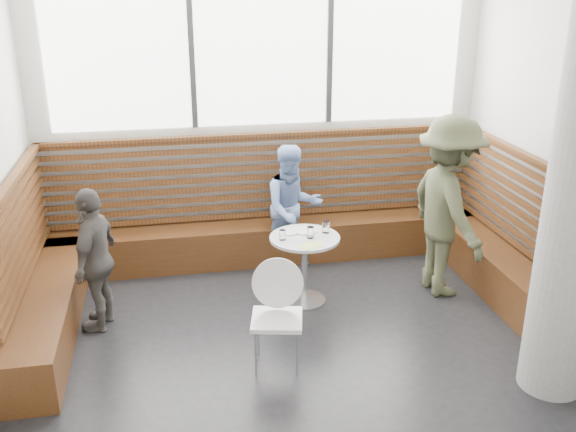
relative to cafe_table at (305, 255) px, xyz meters
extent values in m
cube|color=silver|center=(-0.20, -1.15, 1.09)|extent=(5.00, 5.00, 3.20)
cube|color=black|center=(-0.20, -1.15, -0.51)|extent=(5.00, 5.00, 0.01)
cube|color=white|center=(-0.20, 1.33, 1.86)|extent=(4.50, 0.02, 1.65)
cube|color=#3F3F42|center=(-0.95, 1.31, 1.86)|extent=(0.06, 0.04, 1.65)
cube|color=#3F3F42|center=(0.55, 1.31, 1.86)|extent=(0.06, 0.04, 1.65)
cube|color=#462711|center=(-0.20, 1.10, -0.29)|extent=(5.00, 0.50, 0.45)
cube|color=#462711|center=(-2.45, 0.10, -0.29)|extent=(0.50, 2.50, 0.45)
cube|color=#462711|center=(2.05, 0.10, -0.29)|extent=(0.50, 2.50, 0.45)
cube|color=#4B2912|center=(-0.20, 1.27, 0.44)|extent=(4.88, 0.08, 0.98)
cube|color=#4B2912|center=(-2.62, 0.10, 0.44)|extent=(0.08, 2.38, 0.98)
cube|color=#4B2912|center=(2.22, 0.10, 0.44)|extent=(0.08, 2.38, 0.98)
cylinder|color=silver|center=(0.00, 0.00, -0.50)|extent=(0.44, 0.44, 0.02)
cylinder|color=silver|center=(0.00, 0.00, -0.15)|extent=(0.06, 0.06, 0.68)
cylinder|color=#B7B7BA|center=(0.00, 0.00, 0.19)|extent=(0.69, 0.69, 0.03)
cube|color=white|center=(-0.47, -1.08, -0.06)|extent=(0.42, 0.40, 0.04)
cylinder|color=white|center=(-0.47, -0.90, 0.18)|extent=(0.44, 0.10, 0.43)
cylinder|color=silver|center=(-0.64, -1.23, -0.30)|extent=(0.02, 0.02, 0.43)
cylinder|color=silver|center=(-0.30, -1.23, -0.30)|extent=(0.02, 0.02, 0.43)
cylinder|color=silver|center=(-0.64, -0.93, -0.30)|extent=(0.02, 0.02, 0.43)
cylinder|color=silver|center=(-0.30, -0.93, -0.30)|extent=(0.02, 0.02, 0.43)
imported|color=#494D33|center=(1.46, -0.03, 0.42)|extent=(0.78, 1.25, 1.86)
imported|color=#7F9EDC|center=(0.04, 0.82, 0.20)|extent=(0.77, 0.65, 1.42)
imported|color=#524E4A|center=(-1.98, -0.09, 0.17)|extent=(0.55, 0.86, 1.37)
cylinder|color=white|center=(-0.13, 0.13, 0.21)|extent=(0.18, 0.18, 0.01)
cylinder|color=white|center=(0.04, 0.12, 0.21)|extent=(0.22, 0.22, 0.02)
cylinder|color=white|center=(-0.23, -0.03, 0.25)|extent=(0.06, 0.06, 0.10)
cylinder|color=white|center=(0.05, -0.04, 0.26)|extent=(0.07, 0.07, 0.11)
cylinder|color=white|center=(0.23, 0.07, 0.26)|extent=(0.07, 0.07, 0.12)
cube|color=#A5C64C|center=(0.01, -0.23, 0.20)|extent=(0.25, 0.21, 0.00)
camera|label=1|loc=(-1.26, -5.66, 2.62)|focal=40.00mm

